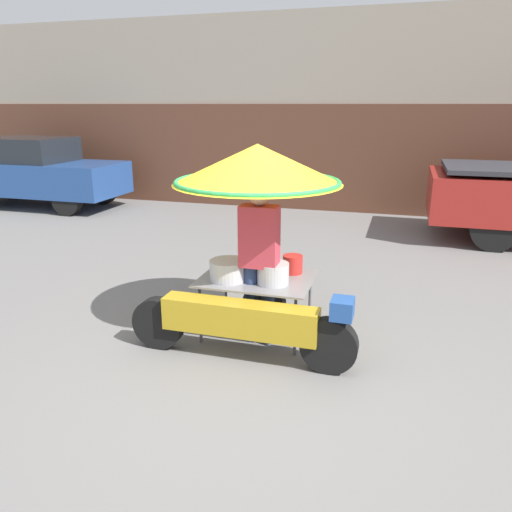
{
  "coord_description": "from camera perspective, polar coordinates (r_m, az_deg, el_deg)",
  "views": [
    {
      "loc": [
        1.22,
        -3.99,
        2.39
      ],
      "look_at": [
        -0.19,
        0.73,
        0.89
      ],
      "focal_mm": 35.0,
      "sensor_mm": 36.0,
      "label": 1
    }
  ],
  "objects": [
    {
      "name": "parked_car",
      "position": [
        13.24,
        -23.91,
        8.79
      ],
      "size": [
        4.18,
        1.66,
        1.64
      ],
      "color": "black",
      "rests_on": "ground"
    },
    {
      "name": "vendor_motorcycle_cart",
      "position": [
        4.97,
        -0.03,
        6.99
      ],
      "size": [
        2.27,
        1.7,
        2.02
      ],
      "color": "black",
      "rests_on": "ground"
    },
    {
      "name": "ground_plane",
      "position": [
        4.81,
        -0.34,
        -12.88
      ],
      "size": [
        36.0,
        36.0,
        0.0
      ],
      "primitive_type": "plane",
      "color": "slate"
    },
    {
      "name": "vendor_person",
      "position": [
        5.0,
        0.38,
        0.07
      ],
      "size": [
        0.38,
        0.22,
        1.67
      ],
      "color": "navy",
      "rests_on": "ground"
    },
    {
      "name": "shopfront_building",
      "position": [
        12.59,
        11.49,
        15.6
      ],
      "size": [
        28.0,
        2.06,
        4.36
      ],
      "color": "gray",
      "rests_on": "ground"
    }
  ]
}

